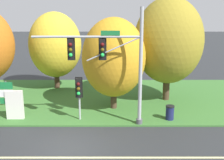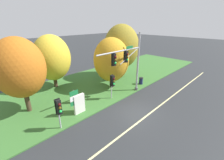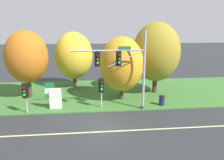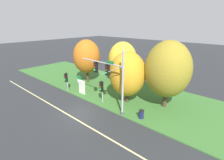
% 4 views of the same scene
% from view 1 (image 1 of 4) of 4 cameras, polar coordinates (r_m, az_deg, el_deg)
% --- Properties ---
extents(ground_plane, '(160.00, 160.00, 0.00)m').
position_cam_1_polar(ground_plane, '(15.39, -8.63, -13.13)').
color(ground_plane, '#282B2D').
extents(lane_stripe, '(36.00, 0.16, 0.01)m').
position_cam_1_polar(lane_stripe, '(14.34, -9.35, -15.29)').
color(lane_stripe, beige).
rests_on(lane_stripe, ground).
extents(grass_verge, '(48.00, 11.50, 0.10)m').
position_cam_1_polar(grass_verge, '(22.96, -5.64, -3.59)').
color(grass_verge, '#386B2D').
rests_on(grass_verge, ground).
extents(traffic_signal_mast, '(6.56, 0.49, 7.07)m').
position_cam_1_polar(traffic_signal_mast, '(16.55, -0.16, 4.35)').
color(traffic_signal_mast, '#9EA0A5').
rests_on(traffic_signal_mast, grass_verge).
extents(pedestrian_signal_further_along, '(0.46, 0.55, 2.83)m').
position_cam_1_polar(pedestrian_signal_further_along, '(17.67, -6.79, -2.07)').
color(pedestrian_signal_further_along, '#9EA0A5').
rests_on(pedestrian_signal_further_along, grass_verge).
extents(route_sign_post, '(0.90, 0.08, 2.52)m').
position_cam_1_polar(route_sign_post, '(19.14, -20.64, -2.94)').
color(route_sign_post, slate).
rests_on(route_sign_post, grass_verge).
extents(tree_left_of_mast, '(4.58, 4.58, 6.76)m').
position_cam_1_polar(tree_left_of_mast, '(25.30, -11.49, 6.98)').
color(tree_left_of_mast, '#423021').
rests_on(tree_left_of_mast, grass_verge).
extents(tree_behind_signpost, '(4.42, 4.42, 6.44)m').
position_cam_1_polar(tree_behind_signpost, '(19.49, 0.33, 4.56)').
color(tree_behind_signpost, '#423021').
rests_on(tree_behind_signpost, grass_verge).
extents(tree_mid_verge, '(5.20, 5.20, 7.88)m').
position_cam_1_polar(tree_mid_verge, '(21.75, 11.37, 7.78)').
color(tree_mid_verge, '#423021').
rests_on(tree_mid_verge, grass_verge).
extents(info_kiosk, '(1.10, 0.24, 1.90)m').
position_cam_1_polar(info_kiosk, '(19.18, -19.18, -4.81)').
color(info_kiosk, silver).
rests_on(info_kiosk, grass_verge).
extents(trash_bin, '(0.56, 0.56, 0.93)m').
position_cam_1_polar(trash_bin, '(18.56, 11.64, -6.48)').
color(trash_bin, '#191E4C').
rests_on(trash_bin, grass_verge).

